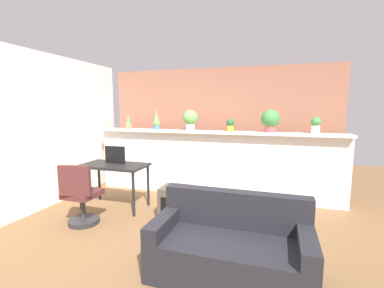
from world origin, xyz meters
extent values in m
plane|color=brown|center=(0.00, 0.00, 0.00)|extent=(12.00, 12.00, 0.00)
cube|color=white|center=(0.00, 2.00, 0.61)|extent=(4.70, 0.16, 1.22)
cube|color=white|center=(0.00, 1.96, 1.24)|extent=(4.70, 0.34, 0.04)
cube|color=#935B47|center=(0.00, 2.60, 1.25)|extent=(4.70, 0.10, 2.50)
cube|color=white|center=(-2.60, 0.40, 1.30)|extent=(0.12, 4.40, 2.60)
cylinder|color=#C66B42|center=(-1.76, 1.96, 1.31)|extent=(0.15, 0.15, 0.10)
cone|color=#4C9347|center=(-1.76, 1.96, 1.45)|extent=(0.12, 0.12, 0.18)
cylinder|color=#386B84|center=(-1.13, 1.96, 1.31)|extent=(0.12, 0.12, 0.09)
sphere|color=#669E4C|center=(-1.13, 1.96, 1.39)|extent=(0.13, 0.13, 0.13)
cone|color=#669E4C|center=(-1.13, 1.96, 1.53)|extent=(0.11, 0.11, 0.23)
cylinder|color=silver|center=(-0.41, 1.93, 1.33)|extent=(0.17, 0.17, 0.14)
sphere|color=#669E4C|center=(-0.41, 1.93, 1.51)|extent=(0.29, 0.29, 0.29)
cylinder|color=gold|center=(0.35, 1.93, 1.32)|extent=(0.11, 0.11, 0.11)
sphere|color=#235B2D|center=(0.35, 1.93, 1.43)|extent=(0.14, 0.14, 0.14)
cylinder|color=#B7474C|center=(1.04, 2.00, 1.32)|extent=(0.18, 0.18, 0.12)
sphere|color=#3D843D|center=(1.04, 2.00, 1.50)|extent=(0.32, 0.32, 0.32)
cylinder|color=silver|center=(1.77, 1.93, 1.33)|extent=(0.14, 0.14, 0.14)
sphere|color=#3D843D|center=(1.77, 1.93, 1.46)|extent=(0.16, 0.16, 0.16)
cylinder|color=black|center=(-1.93, 0.66, 0.35)|extent=(0.04, 0.04, 0.71)
cylinder|color=black|center=(-0.93, 0.66, 0.35)|extent=(0.04, 0.04, 0.71)
cylinder|color=black|center=(-1.93, 1.16, 0.35)|extent=(0.04, 0.04, 0.71)
cylinder|color=black|center=(-0.93, 1.16, 0.35)|extent=(0.04, 0.04, 0.71)
cube|color=black|center=(-1.43, 0.91, 0.73)|extent=(1.10, 0.60, 0.04)
cube|color=black|center=(-1.46, 0.99, 0.90)|extent=(0.37, 0.04, 0.30)
cylinder|color=#262628|center=(-1.50, 0.20, 0.04)|extent=(0.44, 0.44, 0.07)
cylinder|color=#333333|center=(-1.50, 0.20, 0.24)|extent=(0.06, 0.06, 0.34)
cube|color=#4C2323|center=(-1.50, 0.20, 0.45)|extent=(0.44, 0.44, 0.08)
cube|color=#4C2323|center=(-1.46, 0.02, 0.70)|extent=(0.44, 0.16, 0.42)
cube|color=#4C4238|center=(-0.29, 0.78, 0.25)|extent=(0.40, 0.40, 0.50)
cube|color=black|center=(-0.29, 0.59, 0.25)|extent=(0.28, 0.04, 0.28)
cube|color=black|center=(0.75, -0.40, 0.20)|extent=(1.57, 0.78, 0.40)
cube|color=black|center=(0.75, -0.10, 0.60)|extent=(1.56, 0.18, 0.40)
cube|color=black|center=(0.05, -0.39, 0.48)|extent=(0.17, 0.76, 0.16)
cube|color=black|center=(1.45, -0.40, 0.48)|extent=(0.17, 0.76, 0.16)
camera|label=1|loc=(1.13, -2.86, 1.68)|focal=24.78mm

